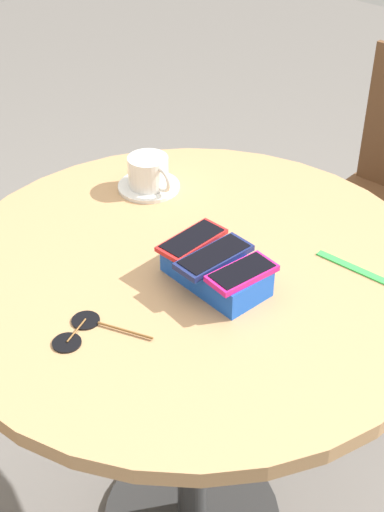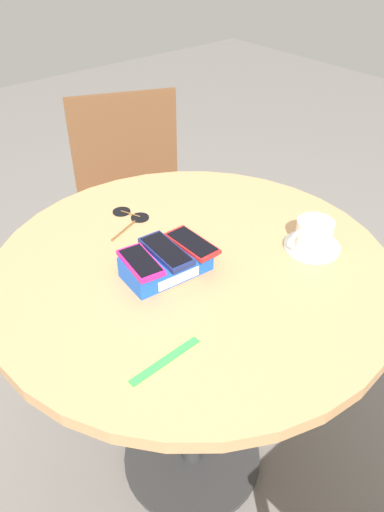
% 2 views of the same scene
% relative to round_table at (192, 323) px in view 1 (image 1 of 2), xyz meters
% --- Properties ---
extents(round_table, '(0.93, 0.93, 0.79)m').
position_rel_round_table_xyz_m(round_table, '(0.00, 0.00, 0.00)').
color(round_table, '#2D2D2D').
rests_on(round_table, ground_plane).
extents(phone_box, '(0.20, 0.12, 0.05)m').
position_rel_round_table_xyz_m(phone_box, '(-0.07, 0.01, 0.17)').
color(phone_box, blue).
rests_on(phone_box, round_table).
extents(phone_magenta, '(0.07, 0.13, 0.01)m').
position_rel_round_table_xyz_m(phone_magenta, '(-0.13, 0.01, 0.20)').
color(phone_magenta, '#D11975').
rests_on(phone_magenta, phone_box).
extents(phone_navy, '(0.07, 0.15, 0.01)m').
position_rel_round_table_xyz_m(phone_navy, '(-0.06, 0.01, 0.20)').
color(phone_navy, navy).
rests_on(phone_navy, phone_box).
extents(phone_red, '(0.06, 0.13, 0.01)m').
position_rel_round_table_xyz_m(phone_red, '(-0.00, -0.00, 0.20)').
color(phone_red, red).
rests_on(phone_red, phone_box).
extents(saucer, '(0.13, 0.13, 0.01)m').
position_rel_round_table_xyz_m(saucer, '(0.26, -0.14, 0.15)').
color(saucer, silver).
rests_on(saucer, round_table).
extents(coffee_cup, '(0.12, 0.09, 0.07)m').
position_rel_round_table_xyz_m(coffee_cup, '(0.26, -0.14, 0.19)').
color(coffee_cup, silver).
rests_on(coffee_cup, saucer).
extents(lanyard_strap, '(0.16, 0.02, 0.00)m').
position_rel_round_table_xyz_m(lanyard_strap, '(-0.23, -0.20, 0.15)').
color(lanyard_strap, green).
rests_on(lanyard_strap, round_table).
extents(sunglasses, '(0.14, 0.13, 0.01)m').
position_rel_round_table_xyz_m(sunglasses, '(0.00, 0.26, 0.15)').
color(sunglasses, black).
rests_on(sunglasses, round_table).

